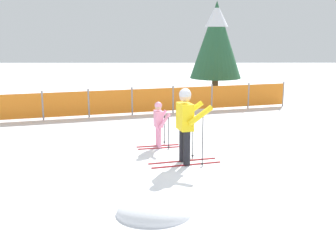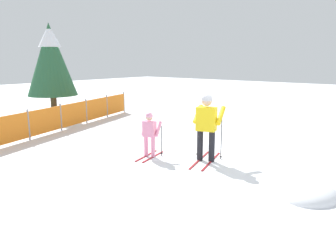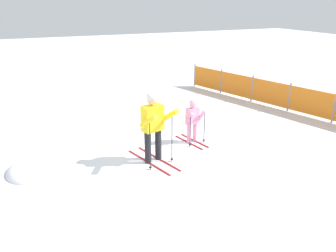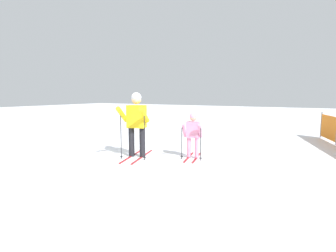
# 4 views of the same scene
# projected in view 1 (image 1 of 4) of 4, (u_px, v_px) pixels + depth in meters

# --- Properties ---
(ground_plane) EXTENTS (60.00, 60.00, 0.00)m
(ground_plane) POSITION_uv_depth(u_px,v_px,m) (193.00, 167.00, 9.21)
(ground_plane) COLOR white
(skier_adult) EXTENTS (1.64, 0.88, 1.70)m
(skier_adult) POSITION_uv_depth(u_px,v_px,m) (185.00, 119.00, 9.25)
(skier_adult) COLOR maroon
(skier_adult) RESTS_ON ground_plane
(skier_child) EXTENTS (1.14, 0.57, 1.18)m
(skier_child) POSITION_uv_depth(u_px,v_px,m) (158.00, 121.00, 10.63)
(skier_child) COLOR maroon
(skier_child) RESTS_ON ground_plane
(safety_fence) EXTENTS (10.19, 3.11, 0.98)m
(safety_fence) POSITION_uv_depth(u_px,v_px,m) (152.00, 100.00, 15.01)
(safety_fence) COLOR gray
(safety_fence) RESTS_ON ground_plane
(conifer_far) EXTENTS (2.23, 2.23, 4.15)m
(conifer_far) POSITION_uv_depth(u_px,v_px,m) (215.00, 39.00, 18.15)
(conifer_far) COLOR #4C3823
(conifer_far) RESTS_ON ground_plane
(snow_mound) EXTENTS (1.25, 1.06, 0.50)m
(snow_mound) POSITION_uv_depth(u_px,v_px,m) (153.00, 214.00, 6.87)
(snow_mound) COLOR white
(snow_mound) RESTS_ON ground_plane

